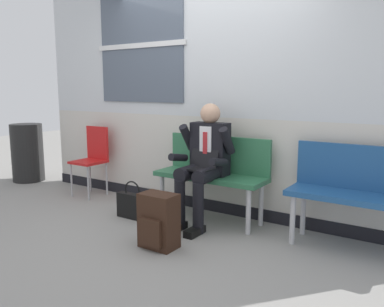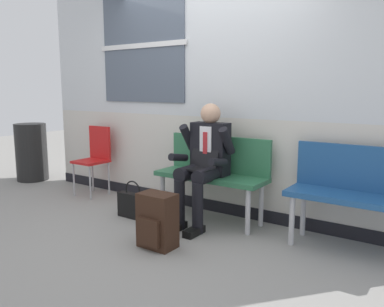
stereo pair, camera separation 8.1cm
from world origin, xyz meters
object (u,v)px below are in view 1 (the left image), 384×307
(bench_empty, at_px, (364,189))
(handbag, at_px, (133,205))
(folding_chair, at_px, (93,154))
(person_seated, at_px, (204,160))
(trash_bin, at_px, (27,153))
(backpack, at_px, (158,221))
(bench_with_person, at_px, (213,170))

(bench_empty, distance_m, handbag, 2.34)
(handbag, distance_m, folding_chair, 1.27)
(person_seated, distance_m, trash_bin, 3.31)
(person_seated, bearing_deg, trash_bin, 176.92)
(person_seated, relative_size, backpack, 2.55)
(person_seated, distance_m, handbag, 0.95)
(handbag, relative_size, trash_bin, 0.48)
(bench_empty, distance_m, backpack, 1.82)
(bench_empty, relative_size, handbag, 2.98)
(handbag, xyz_separation_m, trash_bin, (-2.57, 0.47, 0.29))
(bench_empty, height_order, trash_bin, bench_empty)
(handbag, distance_m, trash_bin, 2.63)
(bench_with_person, height_order, person_seated, person_seated)
(backpack, relative_size, folding_chair, 0.54)
(bench_with_person, distance_m, person_seated, 0.24)
(person_seated, bearing_deg, backpack, -89.71)
(bench_empty, height_order, person_seated, person_seated)
(bench_with_person, bearing_deg, trash_bin, -179.66)
(bench_empty, bearing_deg, backpack, -147.54)
(person_seated, xyz_separation_m, backpack, (0.00, -0.76, -0.43))
(handbag, bearing_deg, backpack, -32.70)
(bench_with_person, height_order, trash_bin, bench_with_person)
(person_seated, height_order, trash_bin, person_seated)
(handbag, bearing_deg, trash_bin, 169.65)
(bench_empty, relative_size, backpack, 2.54)
(bench_empty, xyz_separation_m, handbag, (-2.25, -0.49, -0.40))
(bench_with_person, relative_size, folding_chair, 1.34)
(bench_with_person, distance_m, folding_chair, 1.85)
(handbag, bearing_deg, bench_with_person, 33.79)
(bench_with_person, distance_m, backpack, 1.01)
(person_seated, xyz_separation_m, trash_bin, (-3.30, 0.18, -0.24))
(person_seated, xyz_separation_m, folding_chair, (-1.85, 0.18, -0.13))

